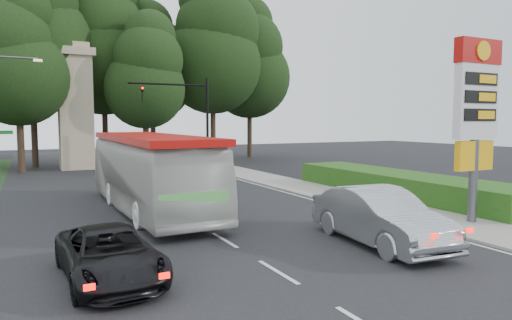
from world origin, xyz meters
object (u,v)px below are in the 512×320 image
transit_bus (150,173)px  suv_charcoal (109,254)px  streetlight_signs (0,112)px  gas_station_pylon (476,105)px  sedan_silver (379,217)px  traffic_signal_mast (191,111)px  monument (75,106)px

transit_bus → suv_charcoal: (-2.97, -8.05, -1.01)m
streetlight_signs → transit_bus: bearing=-63.3°
gas_station_pylon → sedan_silver: gas_station_pylon is taller
traffic_signal_mast → monument: (-7.68, 6.00, 0.43)m
transit_bus → sedan_silver: (5.11, -8.57, -0.76)m
gas_station_pylon → transit_bus: bearing=141.7°
monument → traffic_signal_mast: bearing=-38.0°
gas_station_pylon → suv_charcoal: size_ratio=1.51×
gas_station_pylon → sedan_silver: 6.19m
gas_station_pylon → traffic_signal_mast: 22.29m
gas_station_pylon → monument: (-11.20, 28.01, 0.66)m
gas_station_pylon → monument: 30.17m
gas_station_pylon → streetlight_signs: bearing=129.0°
gas_station_pylon → traffic_signal_mast: size_ratio=0.95×
traffic_signal_mast → streetlight_signs: 12.83m
sedan_silver → streetlight_signs: bearing=123.7°
monument → transit_bus: bearing=-87.0°
monument → sedan_silver: bearing=-77.8°
streetlight_signs → suv_charcoal: (3.07, -20.07, -3.81)m
streetlight_signs → sedan_silver: streetlight_signs is taller
monument → transit_bus: monument is taller
streetlight_signs → monument: 9.44m
monument → gas_station_pylon: bearing=-68.2°
sedan_silver → traffic_signal_mast: bearing=91.5°
transit_bus → sedan_silver: size_ratio=2.19×
gas_station_pylon → sedan_silver: size_ratio=1.27×
traffic_signal_mast → transit_bus: traffic_signal_mast is taller
gas_station_pylon → traffic_signal_mast: bearing=99.1°
streetlight_signs → suv_charcoal: streetlight_signs is taller
traffic_signal_mast → monument: 9.76m
sedan_silver → suv_charcoal: sedan_silver is taller
suv_charcoal → traffic_signal_mast: bearing=63.8°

